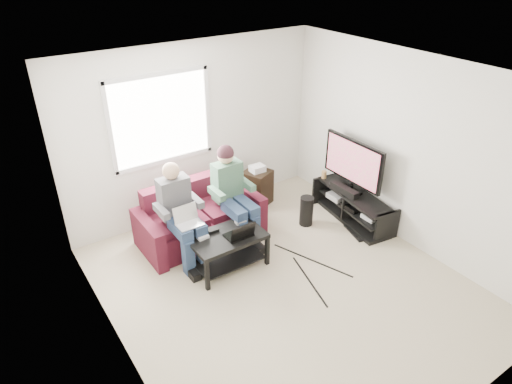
% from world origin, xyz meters
% --- Properties ---
extents(floor, '(4.50, 4.50, 0.00)m').
position_xyz_m(floor, '(0.00, 0.00, 0.00)').
color(floor, beige).
rests_on(floor, ground).
extents(ceiling, '(4.50, 4.50, 0.00)m').
position_xyz_m(ceiling, '(0.00, 0.00, 2.60)').
color(ceiling, white).
rests_on(ceiling, wall_back).
extents(wall_back, '(4.50, 0.00, 4.50)m').
position_xyz_m(wall_back, '(0.00, 2.25, 1.30)').
color(wall_back, silver).
rests_on(wall_back, floor).
extents(wall_front, '(4.50, 0.00, 4.50)m').
position_xyz_m(wall_front, '(0.00, -2.25, 1.30)').
color(wall_front, silver).
rests_on(wall_front, floor).
extents(wall_left, '(0.00, 4.50, 4.50)m').
position_xyz_m(wall_left, '(-2.00, 0.00, 1.30)').
color(wall_left, silver).
rests_on(wall_left, floor).
extents(wall_right, '(0.00, 4.50, 4.50)m').
position_xyz_m(wall_right, '(2.00, 0.00, 1.30)').
color(wall_right, silver).
rests_on(wall_right, floor).
extents(window, '(1.48, 0.04, 1.28)m').
position_xyz_m(window, '(-0.50, 2.23, 1.60)').
color(window, white).
rests_on(window, wall_back).
extents(sofa, '(1.72, 0.86, 0.81)m').
position_xyz_m(sofa, '(-0.37, 1.54, 0.30)').
color(sofa, '#4C131D').
rests_on(sofa, floor).
extents(person_left, '(0.40, 0.71, 1.33)m').
position_xyz_m(person_left, '(-0.77, 1.25, 0.73)').
color(person_left, navy).
rests_on(person_left, sofa).
extents(person_right, '(0.40, 0.71, 1.37)m').
position_xyz_m(person_right, '(0.03, 1.27, 0.79)').
color(person_right, navy).
rests_on(person_right, sofa).
extents(laptop_silver, '(0.35, 0.26, 0.24)m').
position_xyz_m(laptop_silver, '(-0.77, 1.01, 0.70)').
color(laptop_silver, silver).
rests_on(laptop_silver, person_left).
extents(coffee_table, '(0.96, 0.59, 0.48)m').
position_xyz_m(coffee_table, '(-0.38, 0.74, 0.35)').
color(coffee_table, black).
rests_on(coffee_table, floor).
extents(laptop_black, '(0.34, 0.24, 0.24)m').
position_xyz_m(laptop_black, '(-0.26, 0.66, 0.60)').
color(laptop_black, black).
rests_on(laptop_black, coffee_table).
extents(controller_a, '(0.14, 0.10, 0.04)m').
position_xyz_m(controller_a, '(-0.66, 0.86, 0.50)').
color(controller_a, silver).
rests_on(controller_a, coffee_table).
extents(controller_b, '(0.15, 0.10, 0.04)m').
position_xyz_m(controller_b, '(-0.48, 0.92, 0.50)').
color(controller_b, black).
rests_on(controller_b, coffee_table).
extents(controller_c, '(0.15, 0.11, 0.04)m').
position_xyz_m(controller_c, '(-0.08, 0.89, 0.50)').
color(controller_c, gray).
rests_on(controller_c, coffee_table).
extents(tv_stand, '(0.60, 1.42, 0.46)m').
position_xyz_m(tv_stand, '(1.77, 0.64, 0.20)').
color(tv_stand, black).
rests_on(tv_stand, floor).
extents(tv, '(0.12, 1.10, 0.81)m').
position_xyz_m(tv, '(1.77, 0.74, 0.92)').
color(tv, black).
rests_on(tv, tv_stand).
extents(soundbar, '(0.12, 0.50, 0.10)m').
position_xyz_m(soundbar, '(1.65, 0.74, 0.51)').
color(soundbar, black).
rests_on(soundbar, tv_stand).
extents(drink_cup, '(0.08, 0.08, 0.12)m').
position_xyz_m(drink_cup, '(1.72, 1.27, 0.52)').
color(drink_cup, '#A87D48').
rests_on(drink_cup, tv_stand).
extents(console_white, '(0.30, 0.22, 0.06)m').
position_xyz_m(console_white, '(1.77, 0.24, 0.27)').
color(console_white, silver).
rests_on(console_white, tv_stand).
extents(console_grey, '(0.34, 0.26, 0.08)m').
position_xyz_m(console_grey, '(1.77, 0.94, 0.28)').
color(console_grey, gray).
rests_on(console_grey, tv_stand).
extents(console_black, '(0.38, 0.30, 0.07)m').
position_xyz_m(console_black, '(1.77, 0.59, 0.28)').
color(console_black, black).
rests_on(console_black, tv_stand).
extents(subwoofer, '(0.20, 0.20, 0.46)m').
position_xyz_m(subwoofer, '(1.10, 0.94, 0.23)').
color(subwoofer, black).
rests_on(subwoofer, floor).
extents(keyboard_floor, '(0.27, 0.48, 0.03)m').
position_xyz_m(keyboard_floor, '(1.55, 0.34, 0.01)').
color(keyboard_floor, black).
rests_on(keyboard_floor, floor).
extents(end_table, '(0.38, 0.38, 0.67)m').
position_xyz_m(end_table, '(0.86, 1.87, 0.30)').
color(end_table, black).
rests_on(end_table, floor).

